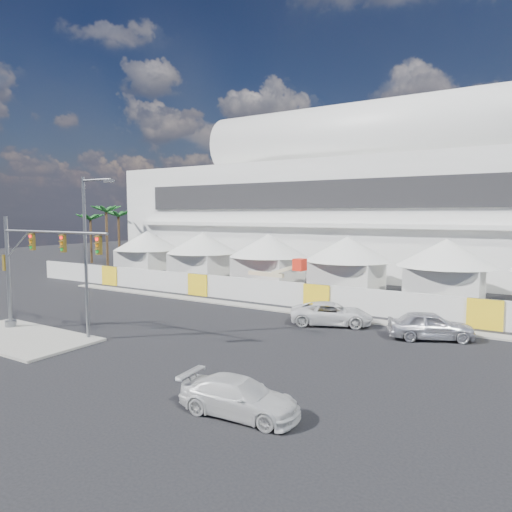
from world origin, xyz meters
The scene contains 13 objects.
ground centered at (0.00, 0.00, 0.00)m, with size 160.00×160.00×0.00m, color black.
median_island centered at (-6.00, -3.00, 0.07)m, with size 10.00×5.00×0.15m, color gray.
stadium centered at (8.71, 41.50, 9.45)m, with size 80.00×24.80×21.98m.
tent_row centered at (0.50, 24.00, 3.15)m, with size 53.40×8.40×5.40m.
hoarding_fence centered at (6.00, 14.50, 1.00)m, with size 70.00×0.25×2.00m, color silver.
palm_cluster centered at (-33.46, 29.50, 6.88)m, with size 10.60×10.60×8.55m.
sedan_silver centered at (15.43, 10.01, 0.85)m, with size 5.00×2.01×1.70m, color silver.
pickup_curb centered at (8.93, 10.29, 0.77)m, with size 5.53×2.55×1.54m, color silver.
pickup_near centered at (11.38, -4.73, 0.69)m, with size 4.76×1.94×1.38m, color silver.
lot_car_c centered at (-13.32, 18.37, 0.64)m, with size 4.40×1.79×1.28m, color silver.
traffic_mast centered at (-6.58, -1.85, 4.21)m, with size 10.01×0.71×7.26m.
streetlight_median centered at (-1.93, -0.87, 5.65)m, with size 2.65×0.27×9.58m.
boom_lift centered at (-0.90, 17.45, 1.00)m, with size 7.44×2.14×3.72m.
Camera 1 is at (20.62, -18.55, 7.55)m, focal length 32.00 mm.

